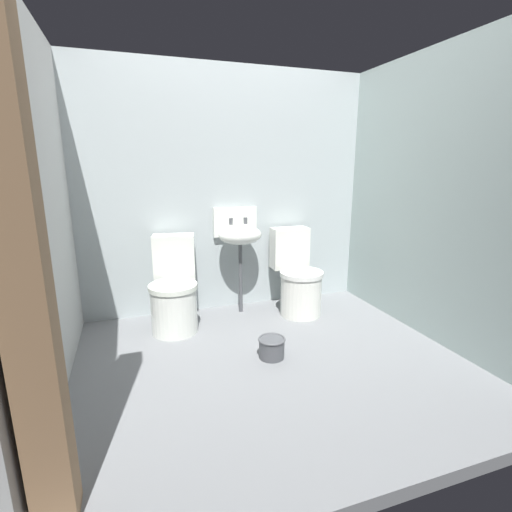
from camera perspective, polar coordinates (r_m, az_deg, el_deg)
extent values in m
cube|color=slate|center=(2.88, 1.80, -15.69)|extent=(3.11, 2.56, 0.08)
cube|color=#A7B2B4|center=(3.60, -4.49, 9.70)|extent=(3.11, 0.10, 2.25)
cube|color=#AEB0AD|center=(2.51, -30.64, 6.02)|extent=(0.10, 2.36, 2.25)
cube|color=#A0B3AF|center=(3.36, 24.55, 8.21)|extent=(0.10, 2.36, 2.25)
cube|color=#866647|center=(1.48, -32.65, 1.58)|extent=(0.16, 0.16, 2.25)
cylinder|color=white|center=(3.23, -12.38, -8.12)|extent=(0.44, 0.44, 0.38)
cylinder|color=white|center=(3.16, -12.58, -4.58)|extent=(0.47, 0.47, 0.04)
cube|color=white|center=(3.40, -12.39, -0.11)|extent=(0.39, 0.24, 0.40)
cylinder|color=white|center=(3.53, 6.88, -5.96)|extent=(0.39, 0.39, 0.38)
cylinder|color=white|center=(3.47, 6.98, -2.69)|extent=(0.41, 0.41, 0.04)
cube|color=white|center=(3.69, 5.14, 1.25)|extent=(0.36, 0.19, 0.40)
cylinder|color=#4B4D51|center=(3.53, -2.37, -3.47)|extent=(0.04, 0.04, 0.66)
ellipsoid|color=white|center=(3.43, -2.44, 3.24)|extent=(0.40, 0.32, 0.18)
cube|color=white|center=(3.57, -3.20, 5.28)|extent=(0.42, 0.04, 0.28)
cylinder|color=#4B4D51|center=(3.45, -3.86, 5.30)|extent=(0.04, 0.04, 0.06)
cylinder|color=#4B4D51|center=(3.49, -1.63, 5.42)|extent=(0.04, 0.04, 0.06)
cylinder|color=#4B4D51|center=(2.81, 2.41, -13.89)|extent=(0.19, 0.19, 0.14)
torus|color=#515357|center=(2.78, 2.43, -12.57)|extent=(0.20, 0.20, 0.02)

